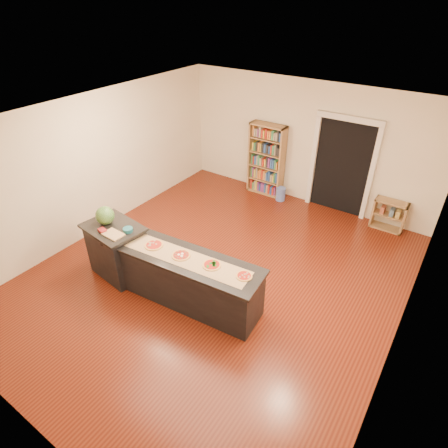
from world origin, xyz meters
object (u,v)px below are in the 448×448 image
Objects in this scene: watermelon at (105,215)px; waste_bin at (281,194)px; side_counter at (117,250)px; low_shelf at (389,215)px; kitchen_island at (183,278)px; bookshelf at (266,160)px.

waste_bin is at bearing 71.83° from watermelon.
watermelon reaches higher than side_counter.
waste_bin is 4.39m from watermelon.
watermelon reaches higher than low_shelf.
watermelon is (-1.34, -4.07, 0.99)m from waste_bin.
kitchen_island is 1.71m from watermelon.
kitchen_island is at bearing 12.89° from side_counter.
bookshelf is (0.65, 4.22, 0.37)m from side_counter.
bookshelf reaches higher than waste_bin.
low_shelf is (2.98, 0.01, -0.54)m from bookshelf.
kitchen_island is 1.39m from side_counter.
side_counter is 0.58× the size of bookshelf.
bookshelf is at bearing 79.06° from watermelon.
side_counter is 3.09× the size of waste_bin.
bookshelf is (-0.73, 4.09, 0.43)m from kitchen_island.
side_counter is (-1.38, -0.13, 0.06)m from kitchen_island.
low_shelf reaches higher than waste_bin.
watermelon reaches higher than kitchen_island.
low_shelf is 2.11× the size of watermelon.
waste_bin is at bearing 81.40° from side_counter.
kitchen_island is 3.96m from waste_bin.
side_counter is at bearing -179.63° from kitchen_island.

